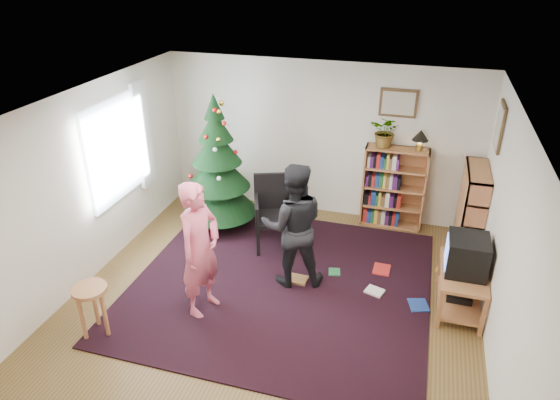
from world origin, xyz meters
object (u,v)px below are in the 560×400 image
(picture_right, at_px, (500,126))
(bookshelf_right, at_px, (471,211))
(christmas_tree, at_px, (218,173))
(person_by_chair, at_px, (293,226))
(picture_back, at_px, (398,103))
(tv_stand, at_px, (461,286))
(armchair, at_px, (277,208))
(table_lamp, at_px, (421,137))
(crt_tv, at_px, (467,255))
(bookshelf_back, at_px, (394,187))
(person_standing, at_px, (200,250))
(stool, at_px, (91,298))
(potted_plant, at_px, (386,131))

(picture_right, xyz_separation_m, bookshelf_right, (-0.14, 0.08, -1.29))
(christmas_tree, height_order, person_by_chair, christmas_tree)
(picture_back, bearing_deg, person_by_chair, -116.68)
(tv_stand, height_order, armchair, armchair)
(table_lamp, bearing_deg, crt_tv, -69.77)
(bookshelf_back, bearing_deg, christmas_tree, -164.05)
(picture_right, height_order, table_lamp, picture_right)
(person_standing, bearing_deg, christmas_tree, 31.13)
(picture_right, relative_size, bookshelf_back, 0.46)
(armchair, bearing_deg, stool, -140.26)
(potted_plant, bearing_deg, person_standing, -122.80)
(person_by_chair, bearing_deg, bookshelf_right, -165.35)
(bookshelf_back, height_order, bookshelf_right, same)
(bookshelf_right, distance_m, stool, 5.11)
(picture_right, bearing_deg, table_lamp, 148.19)
(picture_back, height_order, bookshelf_back, picture_back)
(tv_stand, xyz_separation_m, potted_plant, (-1.20, 1.88, 1.22))
(armchair, distance_m, stool, 2.88)
(picture_right, bearing_deg, person_standing, -145.97)
(picture_back, distance_m, christmas_tree, 2.90)
(christmas_tree, height_order, bookshelf_back, christmas_tree)
(picture_back, xyz_separation_m, bookshelf_right, (1.19, -0.64, -1.29))
(bookshelf_right, distance_m, table_lamp, 1.28)
(picture_back, height_order, table_lamp, picture_back)
(stool, bearing_deg, tv_stand, 22.60)
(picture_back, distance_m, armchair, 2.35)
(stool, bearing_deg, person_by_chair, 40.73)
(bookshelf_right, bearing_deg, person_by_chair, 122.39)
(christmas_tree, distance_m, crt_tv, 3.79)
(bookshelf_back, relative_size, bookshelf_right, 1.00)
(christmas_tree, bearing_deg, potted_plant, 17.19)
(armchair, xyz_separation_m, person_standing, (-0.41, -1.75, 0.27))
(table_lamp, bearing_deg, bookshelf_back, 180.00)
(tv_stand, height_order, person_by_chair, person_by_chair)
(bookshelf_back, height_order, armchair, bookshelf_back)
(person_standing, height_order, person_by_chair, person_standing)
(tv_stand, xyz_separation_m, armchair, (-2.57, 0.85, 0.25))
(armchair, bearing_deg, person_standing, -124.19)
(stool, xyz_separation_m, potted_plant, (2.79, 3.54, 1.04))
(picture_back, xyz_separation_m, person_standing, (-1.92, -2.91, -1.10))
(picture_back, bearing_deg, crt_tv, -62.11)
(picture_right, height_order, christmas_tree, picture_right)
(crt_tv, relative_size, person_by_chair, 0.30)
(person_by_chair, bearing_deg, tv_stand, 163.22)
(crt_tv, height_order, person_by_chair, person_by_chair)
(christmas_tree, relative_size, armchair, 2.00)
(bookshelf_right, height_order, potted_plant, potted_plant)
(potted_plant, bearing_deg, armchair, -143.09)
(christmas_tree, distance_m, stool, 2.84)
(crt_tv, height_order, potted_plant, potted_plant)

